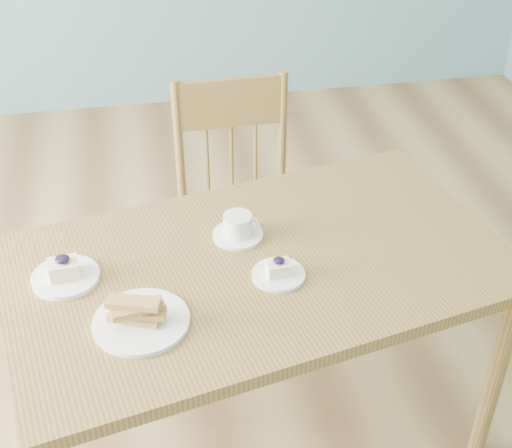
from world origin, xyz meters
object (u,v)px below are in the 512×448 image
object	(u,v)px
cheesecake_plate_near	(279,272)
coffee_cup	(238,228)
biscotti_plate	(141,316)
dining_chair	(239,207)
dining_table	(258,281)
cheesecake_plate_far	(65,273)

from	to	relation	value
cheesecake_plate_near	coffee_cup	xyz separation A→B (m)	(-0.07, 0.20, 0.02)
coffee_cup	cheesecake_plate_near	bearing A→B (deg)	-58.06
coffee_cup	biscotti_plate	bearing A→B (deg)	-121.88
dining_chair	coffee_cup	size ratio (longest dim) A/B	6.48
dining_table	dining_chair	size ratio (longest dim) A/B	1.60
dining_table	dining_chair	bearing A→B (deg)	73.65
cheesecake_plate_near	coffee_cup	bearing A→B (deg)	110.73
cheesecake_plate_far	coffee_cup	world-z (taller)	cheesecake_plate_far
dining_table	biscotti_plate	bearing A→B (deg)	-161.24
dining_chair	cheesecake_plate_far	size ratio (longest dim) A/B	5.21
cheesecake_plate_near	biscotti_plate	world-z (taller)	biscotti_plate
cheesecake_plate_far	cheesecake_plate_near	bearing A→B (deg)	-9.53
biscotti_plate	dining_chair	bearing A→B (deg)	65.64
dining_chair	cheesecake_plate_near	bearing A→B (deg)	-92.01
dining_table	coffee_cup	bearing A→B (deg)	94.09
cheesecake_plate_far	biscotti_plate	bearing A→B (deg)	-48.18
cheesecake_plate_near	coffee_cup	distance (m)	0.21
coffee_cup	dining_chair	bearing A→B (deg)	91.83
dining_table	biscotti_plate	distance (m)	0.39
dining_table	dining_chair	world-z (taller)	dining_chair
dining_table	cheesecake_plate_near	xyz separation A→B (m)	(0.04, -0.08, 0.09)
dining_chair	biscotti_plate	xyz separation A→B (m)	(-0.38, -0.83, 0.28)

